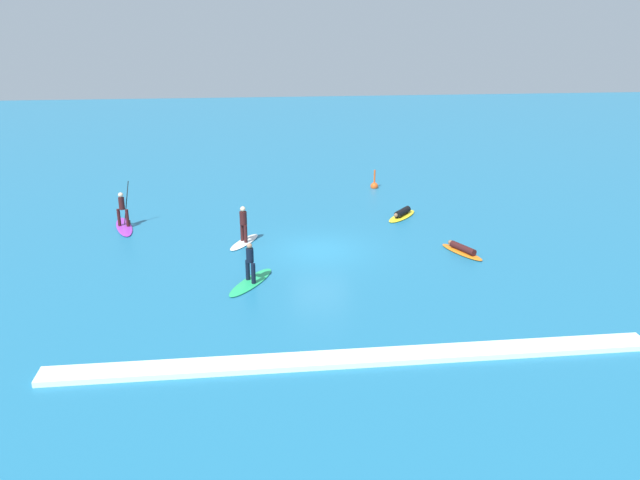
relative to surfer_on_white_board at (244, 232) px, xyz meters
name	(u,v)px	position (x,y,z in m)	size (l,w,h in m)	color
ground_plane	(320,250)	(3.47, -1.40, -0.56)	(120.00, 120.00, 0.00)	#1E6B93
surfer_on_white_board	(244,232)	(0.00, 0.00, 0.00)	(1.74, 2.52, 1.81)	white
surfer_on_yellow_board	(402,214)	(8.43, 3.19, -0.40)	(2.28, 2.54, 0.45)	yellow
surfer_on_green_board	(251,275)	(0.27, -4.84, -0.19)	(2.25, 3.10, 1.71)	#23B266
surfer_on_orange_board	(462,250)	(9.84, -2.50, -0.41)	(1.61, 2.56, 0.41)	orange
surfer_on_purple_board	(124,220)	(-6.10, 3.01, -0.17)	(1.59, 3.37, 2.38)	purple
marker_buoy	(374,185)	(8.13, 9.32, -0.39)	(0.48, 0.48, 1.28)	#E55119
wave_crest	(356,358)	(3.47, -11.31, -0.47)	(19.09, 0.90, 0.18)	white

